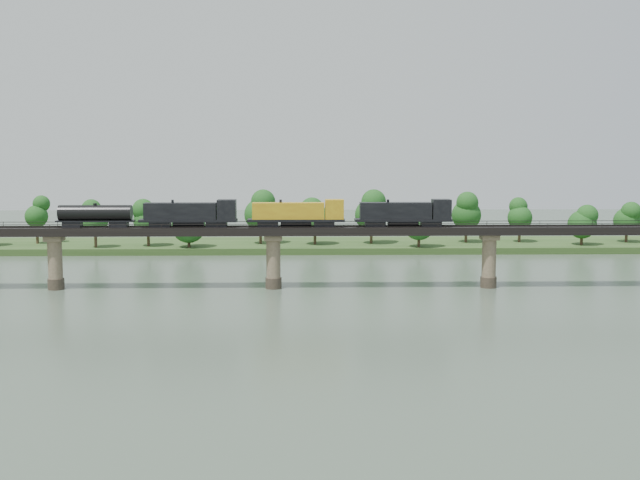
{
  "coord_description": "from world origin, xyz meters",
  "views": [
    {
      "loc": [
        5.26,
        -116.26,
        27.15
      ],
      "look_at": [
        8.61,
        30.0,
        9.0
      ],
      "focal_mm": 45.0,
      "sensor_mm": 36.0,
      "label": 1
    }
  ],
  "objects": [
    {
      "name": "freight_train",
      "position": [
        -2.19,
        30.0,
        13.87
      ],
      "size": [
        72.21,
        2.81,
        4.97
      ],
      "color": "black",
      "rests_on": "bridge"
    },
    {
      "name": "bridge_superstructure",
      "position": [
        0.0,
        30.0,
        11.79
      ],
      "size": [
        220.0,
        4.9,
        0.75
      ],
      "color": "black",
      "rests_on": "bridge"
    },
    {
      "name": "ground",
      "position": [
        0.0,
        0.0,
        0.0
      ],
      "size": [
        400.0,
        400.0,
        0.0
      ],
      "primitive_type": "plane",
      "color": "#3A4A3B",
      "rests_on": "ground"
    },
    {
      "name": "far_treeline",
      "position": [
        -8.21,
        80.52,
        8.83
      ],
      "size": [
        289.06,
        17.54,
        13.6
      ],
      "color": "#382619",
      "rests_on": "far_bank"
    },
    {
      "name": "far_bank",
      "position": [
        0.0,
        85.0,
        0.8
      ],
      "size": [
        300.0,
        24.0,
        1.6
      ],
      "primitive_type": "cube",
      "color": "#2A461C",
      "rests_on": "ground"
    },
    {
      "name": "bridge",
      "position": [
        0.0,
        30.0,
        5.46
      ],
      "size": [
        236.0,
        30.0,
        11.5
      ],
      "color": "#473A2D",
      "rests_on": "ground"
    }
  ]
}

